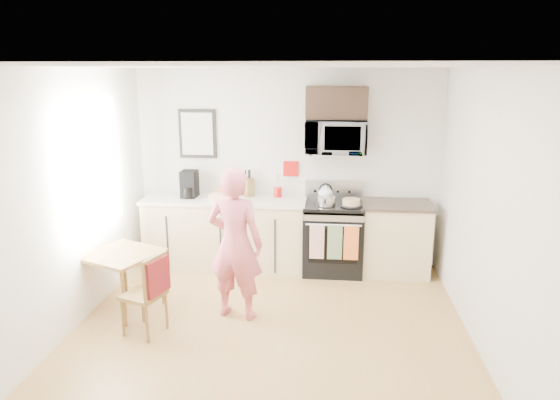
# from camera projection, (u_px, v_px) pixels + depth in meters

# --- Properties ---
(floor) EXTENTS (4.60, 4.60, 0.00)m
(floor) POSITION_uv_depth(u_px,v_px,m) (266.00, 347.00, 4.77)
(floor) COLOR #AA7B42
(floor) RESTS_ON ground
(back_wall) EXTENTS (4.00, 0.04, 2.60)m
(back_wall) POSITION_uv_depth(u_px,v_px,m) (287.00, 168.00, 6.66)
(back_wall) COLOR beige
(back_wall) RESTS_ON floor
(front_wall) EXTENTS (4.00, 0.04, 2.60)m
(front_wall) POSITION_uv_depth(u_px,v_px,m) (198.00, 363.00, 2.23)
(front_wall) COLOR beige
(front_wall) RESTS_ON floor
(left_wall) EXTENTS (0.04, 4.60, 2.60)m
(left_wall) POSITION_uv_depth(u_px,v_px,m) (52.00, 211.00, 4.64)
(left_wall) COLOR beige
(left_wall) RESTS_ON floor
(right_wall) EXTENTS (0.04, 4.60, 2.60)m
(right_wall) POSITION_uv_depth(u_px,v_px,m) (497.00, 224.00, 4.25)
(right_wall) COLOR beige
(right_wall) RESTS_ON floor
(ceiling) EXTENTS (4.00, 4.60, 0.04)m
(ceiling) POSITION_uv_depth(u_px,v_px,m) (264.00, 66.00, 4.11)
(ceiling) COLOR silver
(ceiling) RESTS_ON back_wall
(window) EXTENTS (0.06, 1.40, 1.50)m
(window) POSITION_uv_depth(u_px,v_px,m) (93.00, 168.00, 5.34)
(window) COLOR silver
(window) RESTS_ON left_wall
(cabinet_left) EXTENTS (2.10, 0.60, 0.90)m
(cabinet_left) POSITION_uv_depth(u_px,v_px,m) (225.00, 234.00, 6.66)
(cabinet_left) COLOR #D6C189
(cabinet_left) RESTS_ON floor
(countertop_left) EXTENTS (2.14, 0.64, 0.04)m
(countertop_left) POSITION_uv_depth(u_px,v_px,m) (224.00, 200.00, 6.54)
(countertop_left) COLOR beige
(countertop_left) RESTS_ON cabinet_left
(cabinet_right) EXTENTS (0.84, 0.60, 0.90)m
(cabinet_right) POSITION_uv_depth(u_px,v_px,m) (395.00, 239.00, 6.44)
(cabinet_right) COLOR #D6C189
(cabinet_right) RESTS_ON floor
(countertop_right) EXTENTS (0.88, 0.64, 0.04)m
(countertop_right) POSITION_uv_depth(u_px,v_px,m) (397.00, 204.00, 6.32)
(countertop_right) COLOR black
(countertop_right) RESTS_ON cabinet_right
(range) EXTENTS (0.76, 0.70, 1.16)m
(range) POSITION_uv_depth(u_px,v_px,m) (333.00, 239.00, 6.50)
(range) COLOR black
(range) RESTS_ON floor
(microwave) EXTENTS (0.76, 0.51, 0.42)m
(microwave) POSITION_uv_depth(u_px,v_px,m) (336.00, 137.00, 6.27)
(microwave) COLOR #B1B0B5
(microwave) RESTS_ON back_wall
(upper_cabinet) EXTENTS (0.76, 0.35, 0.40)m
(upper_cabinet) POSITION_uv_depth(u_px,v_px,m) (337.00, 103.00, 6.21)
(upper_cabinet) COLOR black
(upper_cabinet) RESTS_ON back_wall
(wall_art) EXTENTS (0.50, 0.04, 0.65)m
(wall_art) POSITION_uv_depth(u_px,v_px,m) (197.00, 134.00, 6.64)
(wall_art) COLOR black
(wall_art) RESTS_ON back_wall
(wall_trivet) EXTENTS (0.20, 0.02, 0.20)m
(wall_trivet) POSITION_uv_depth(u_px,v_px,m) (291.00, 169.00, 6.64)
(wall_trivet) COLOR #AF120F
(wall_trivet) RESTS_ON back_wall
(person) EXTENTS (0.66, 0.50, 1.63)m
(person) POSITION_uv_depth(u_px,v_px,m) (235.00, 244.00, 5.19)
(person) COLOR #D13957
(person) RESTS_ON floor
(dining_table) EXTENTS (0.80, 0.80, 0.66)m
(dining_table) POSITION_uv_depth(u_px,v_px,m) (122.00, 259.00, 5.40)
(dining_table) COLOR brown
(dining_table) RESTS_ON floor
(chair) EXTENTS (0.48, 0.45, 0.84)m
(chair) POSITION_uv_depth(u_px,v_px,m) (152.00, 284.00, 4.86)
(chair) COLOR brown
(chair) RESTS_ON floor
(knife_block) EXTENTS (0.18, 0.19, 0.24)m
(knife_block) POSITION_uv_depth(u_px,v_px,m) (248.00, 187.00, 6.64)
(knife_block) COLOR brown
(knife_block) RESTS_ON countertop_left
(utensil_crock) EXTENTS (0.10, 0.10, 0.31)m
(utensil_crock) POSITION_uv_depth(u_px,v_px,m) (278.00, 188.00, 6.59)
(utensil_crock) COLOR #AF120F
(utensil_crock) RESTS_ON countertop_left
(fruit_bowl) EXTENTS (0.26, 0.26, 0.11)m
(fruit_bowl) POSITION_uv_depth(u_px,v_px,m) (224.00, 193.00, 6.63)
(fruit_bowl) COLOR white
(fruit_bowl) RESTS_ON countertop_left
(milk_carton) EXTENTS (0.11, 0.11, 0.25)m
(milk_carton) POSITION_uv_depth(u_px,v_px,m) (188.00, 186.00, 6.68)
(milk_carton) COLOR tan
(milk_carton) RESTS_ON countertop_left
(coffee_maker) EXTENTS (0.20, 0.30, 0.35)m
(coffee_maker) POSITION_uv_depth(u_px,v_px,m) (189.00, 185.00, 6.58)
(coffee_maker) COLOR black
(coffee_maker) RESTS_ON countertop_left
(bread_bag) EXTENTS (0.31, 0.17, 0.11)m
(bread_bag) POSITION_uv_depth(u_px,v_px,m) (221.00, 198.00, 6.35)
(bread_bag) COLOR tan
(bread_bag) RESTS_ON countertop_left
(cake) EXTENTS (0.27, 0.27, 0.09)m
(cake) POSITION_uv_depth(u_px,v_px,m) (351.00, 203.00, 6.22)
(cake) COLOR black
(cake) RESTS_ON range
(kettle) EXTENTS (0.19, 0.19, 0.24)m
(kettle) POSITION_uv_depth(u_px,v_px,m) (325.00, 194.00, 6.43)
(kettle) COLOR white
(kettle) RESTS_ON range
(pot) EXTENTS (0.22, 0.38, 0.11)m
(pot) POSITION_uv_depth(u_px,v_px,m) (326.00, 201.00, 6.25)
(pot) COLOR #B1B0B5
(pot) RESTS_ON range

